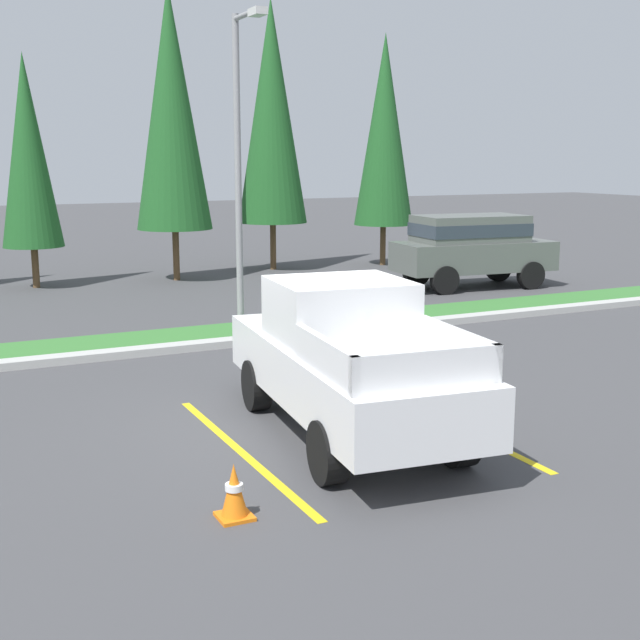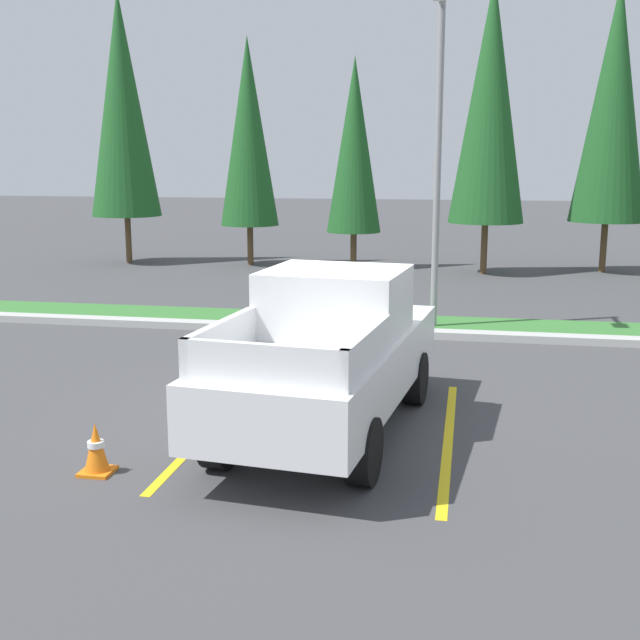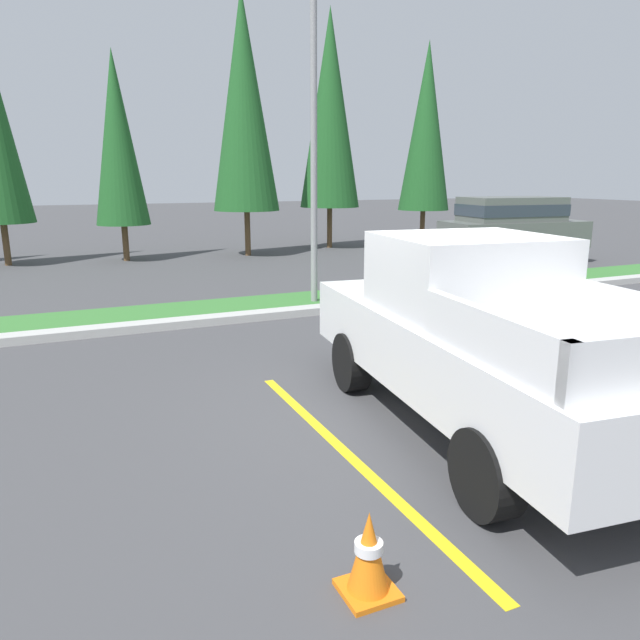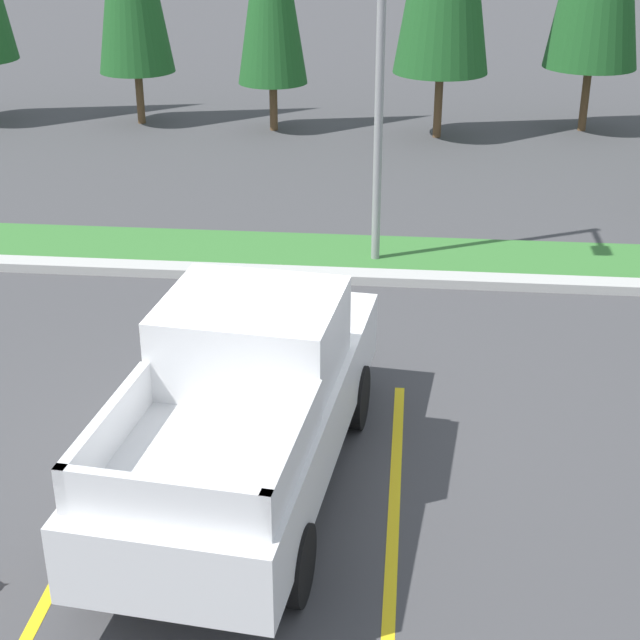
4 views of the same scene
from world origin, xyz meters
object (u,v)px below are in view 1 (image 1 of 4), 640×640
Objects in this scene: street_light at (240,153)px; traffic_cone at (234,492)px; pickup_truck_main at (346,360)px; suv_distant at (472,245)px; cypress_tree_rightmost at (272,112)px; cypress_tree_far_right at (384,131)px; cypress_tree_right_inner at (171,108)px; cypress_tree_center at (28,151)px.

traffic_cone is (-3.36, -8.52, -3.52)m from street_light.
suv_distant is at bearing 46.93° from pickup_truck_main.
pickup_truck_main is 9.00× the size of traffic_cone.
cypress_tree_rightmost is 4.02m from cypress_tree_far_right.
street_light reaches higher than traffic_cone.
cypress_tree_far_right is at bearing 46.36° from street_light.
pickup_truck_main is 15.99m from cypress_tree_right_inner.
cypress_tree_rightmost is (-3.59, 6.26, 3.94)m from suv_distant.
street_light is 0.75× the size of cypress_tree_right_inner.
cypress_tree_right_inner reaches higher than pickup_truck_main.
cypress_tree_rightmost is 1.12× the size of cypress_tree_far_right.
cypress_tree_center reaches higher than traffic_cone.
cypress_tree_rightmost reaches higher than suv_distant.
cypress_tree_right_inner is at bearing -164.23° from cypress_tree_rightmost.
cypress_tree_rightmost is 20.60m from traffic_cone.
cypress_tree_center reaches higher than suv_distant.
cypress_tree_rightmost is at bearing 171.55° from cypress_tree_far_right.
cypress_tree_center is at bearing 154.03° from suv_distant.
street_light is (1.03, 6.59, 2.77)m from pickup_truck_main.
suv_distant is 0.61× the size of cypress_tree_far_right.
cypress_tree_right_inner is (2.16, 15.30, 4.13)m from pickup_truck_main.
street_light reaches higher than pickup_truck_main.
cypress_tree_far_right reaches higher than pickup_truck_main.
suv_distant reaches higher than traffic_cone.
street_light is 10.95m from cypress_tree_rightmost.
cypress_tree_far_right is at bearing 55.62° from traffic_cone.
cypress_tree_rightmost is at bearing 70.36° from pickup_truck_main.
pickup_truck_main is 0.61× the size of cypress_tree_rightmost.
traffic_cone is at bearing -114.08° from cypress_tree_rightmost.
cypress_tree_far_right is (7.61, 0.45, -0.54)m from cypress_tree_right_inner.
cypress_tree_center is at bearing -174.74° from cypress_tree_rightmost.
suv_distant is 9.77m from cypress_tree_right_inner.
cypress_tree_rightmost is (4.80, 9.75, 1.36)m from street_light.
cypress_tree_rightmost is (7.79, 0.72, 1.28)m from cypress_tree_center.
pickup_truck_main is 0.62× the size of cypress_tree_right_inner.
cypress_tree_right_inner is at bearing -176.59° from cypress_tree_far_right.
cypress_tree_far_right is (3.93, -0.58, -0.55)m from cypress_tree_rightmost.
cypress_tree_right_inner is 7.64m from cypress_tree_far_right.
cypress_tree_rightmost is at bearing 5.26° from cypress_tree_center.
pickup_truck_main reaches higher than traffic_cone.
cypress_tree_far_right reaches higher than street_light.
suv_distant is at bearing 45.61° from traffic_cone.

